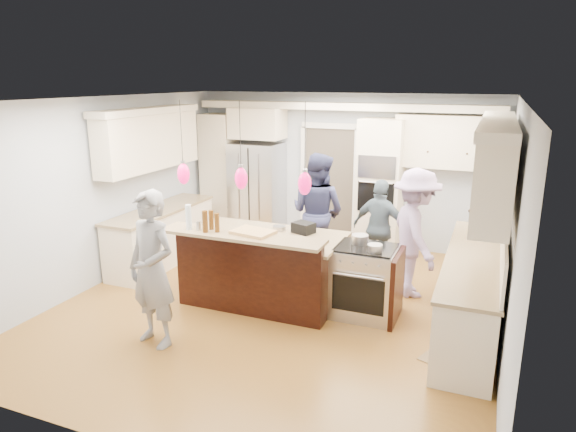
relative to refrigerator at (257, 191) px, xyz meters
name	(u,v)px	position (x,y,z in m)	size (l,w,h in m)	color
ground_plane	(278,305)	(1.55, -2.64, -0.90)	(6.00, 6.00, 0.00)	#A4722D
room_shell	(278,171)	(1.55, -2.64, 0.92)	(5.54, 6.04, 2.72)	#B2BCC6
refrigerator	(257,191)	(0.00, 0.00, 0.00)	(0.90, 0.70, 1.80)	#B7B7BC
oven_column	(380,187)	(2.30, 0.03, 0.25)	(0.72, 0.69, 2.30)	beige
back_upper_cabinets	(300,152)	(0.80, 0.12, 0.77)	(5.30, 0.61, 2.54)	beige
right_counter_run	(480,245)	(3.99, -2.34, 0.16)	(0.64, 3.10, 2.51)	beige
left_cabinets	(157,200)	(-0.89, -1.84, 0.16)	(0.64, 2.30, 2.51)	beige
kitchen_island	(263,267)	(1.30, -2.57, -0.42)	(2.10, 1.46, 1.12)	black
island_range	(367,282)	(2.71, -2.49, -0.44)	(0.82, 0.71, 0.92)	#B7B7BC
pendant_lights	(241,178)	(1.30, -3.15, 0.90)	(1.75, 0.15, 1.03)	black
person_bar_end	(152,269)	(0.65, -4.09, -0.01)	(0.65, 0.43, 1.79)	gray
person_far_left	(317,213)	(1.59, -1.18, 0.03)	(0.90, 0.70, 1.86)	#272A4C
person_far_right	(380,228)	(2.55, -1.04, -0.15)	(0.88, 0.36, 1.49)	#4C5F6B
person_range_side	(415,233)	(3.15, -1.60, -0.01)	(1.15, 0.66, 1.79)	#937CA7
floor_rug	(464,353)	(3.95, -3.04, -0.89)	(0.63, 0.93, 0.01)	#997953
water_bottle	(189,217)	(0.60, -3.24, 0.38)	(0.07, 0.07, 0.32)	silver
beer_bottle_a	(211,220)	(0.86, -3.14, 0.34)	(0.06, 0.06, 0.24)	#4E2E0E
beer_bottle_b	(205,222)	(0.86, -3.28, 0.36)	(0.07, 0.07, 0.27)	#4E2E0E
beer_bottle_c	(217,223)	(0.98, -3.21, 0.34)	(0.06, 0.06, 0.24)	#4E2E0E
drink_can	(199,226)	(0.73, -3.23, 0.28)	(0.06, 0.06, 0.11)	#B7B7BC
cutting_board	(253,232)	(1.42, -3.11, 0.24)	(0.49, 0.35, 0.04)	tan
pot_large	(360,240)	(2.58, -2.42, 0.08)	(0.21, 0.21, 0.12)	#B7B7BC
pot_small	(375,248)	(2.82, -2.64, 0.07)	(0.18, 0.18, 0.09)	#B7B7BC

